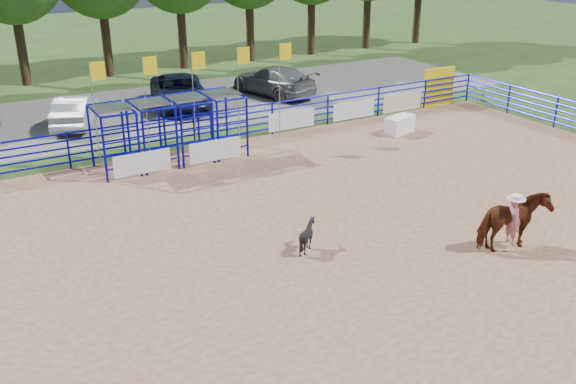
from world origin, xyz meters
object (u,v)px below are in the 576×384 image
object	(u,v)px
announcer_table	(400,125)
calf	(307,236)
horse_and_rider	(513,220)
car_b	(75,110)
car_c	(180,92)
car_d	(273,80)

from	to	relation	value
announcer_table	calf	xyz separation A→B (m)	(-9.67, -7.68, 0.07)
horse_and_rider	calf	distance (m)	5.95
announcer_table	horse_and_rider	size ratio (longest dim) A/B	0.61
announcer_table	car_b	distance (m)	15.25
car_b	car_c	xyz separation A→B (m)	(5.56, 0.74, 0.06)
calf	car_d	xyz separation A→B (m)	(8.19, 16.97, 0.32)
car_b	horse_and_rider	bearing A→B (deg)	135.10
car_b	announcer_table	bearing A→B (deg)	167.88
announcer_table	car_d	distance (m)	9.42
announcer_table	car_d	world-z (taller)	car_d
horse_and_rider	car_d	world-z (taller)	horse_and_rider
calf	car_c	xyz separation A→B (m)	(2.69, 17.09, 0.33)
car_d	car_c	bearing A→B (deg)	-14.20
car_b	calf	bearing A→B (deg)	122.48
announcer_table	car_c	size ratio (longest dim) A/B	0.26
car_c	car_d	distance (m)	5.50
car_b	car_d	size ratio (longest dim) A/B	0.82
announcer_table	car_b	xyz separation A→B (m)	(-12.54, 8.67, 0.34)
horse_and_rider	calf	size ratio (longest dim) A/B	2.63
calf	car_c	world-z (taller)	car_c
announcer_table	horse_and_rider	world-z (taller)	horse_and_rider
announcer_table	calf	distance (m)	12.35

